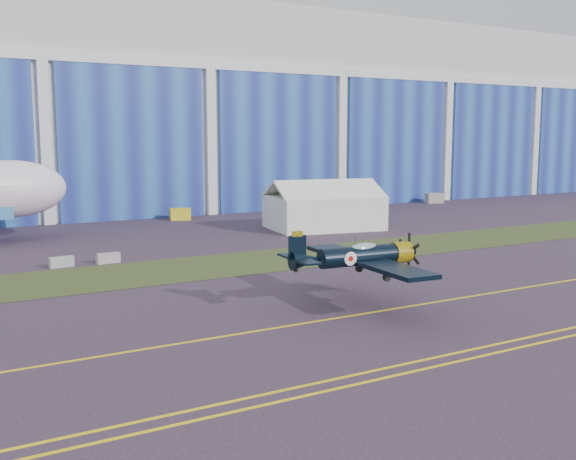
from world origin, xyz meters
TOP-DOWN VIEW (x-y plane):
  - ground at (0.00, 0.00)m, footprint 260.00×260.00m
  - grass_median at (0.00, 14.00)m, footprint 260.00×10.00m
  - hangar at (0.00, 71.79)m, footprint 220.00×45.70m
  - taxiway_centreline at (0.00, -5.00)m, footprint 200.00×0.20m
  - edge_line_near at (0.00, -14.50)m, footprint 80.00×0.20m
  - edge_line_far at (0.00, -13.50)m, footprint 80.00×0.20m
  - warbird at (9.15, -3.21)m, footprint 11.31×13.26m
  - tent at (27.53, 28.98)m, footprint 14.09×11.35m
  - tug at (15.83, 45.51)m, footprint 2.95×2.24m
  - gse_box at (60.40, 45.92)m, footprint 3.04×2.17m
  - barrier_a at (-4.65, 19.79)m, footprint 2.06×0.84m
  - barrier_b at (-0.76, 19.63)m, footprint 2.03×0.73m

SIDE VIEW (x-z plane):
  - ground at x=0.00m, z-range 0.00..0.00m
  - taxiway_centreline at x=0.00m, z-range 0.00..0.02m
  - edge_line_near at x=0.00m, z-range 0.00..0.02m
  - edge_line_far at x=0.00m, z-range 0.00..0.02m
  - grass_median at x=0.00m, z-range 0.01..0.03m
  - barrier_a at x=-4.65m, z-range 0.00..0.90m
  - barrier_b at x=-0.76m, z-range 0.00..0.90m
  - tug at x=15.83m, z-range 0.00..1.53m
  - gse_box at x=60.40m, z-range 0.00..1.64m
  - tent at x=27.53m, z-range 0.00..5.88m
  - warbird at x=9.15m, z-range 1.42..5.12m
  - hangar at x=0.00m, z-range -0.04..29.96m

